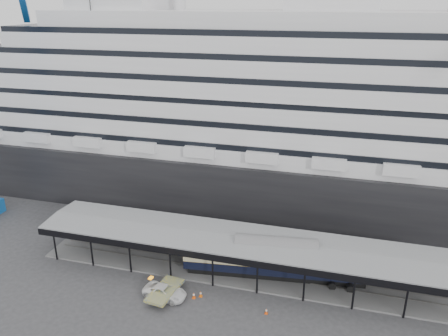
# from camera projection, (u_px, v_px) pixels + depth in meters

# --- Properties ---
(ground) EXTENTS (200.00, 200.00, 0.00)m
(ground) POSITION_uv_depth(u_px,v_px,m) (233.00, 293.00, 54.81)
(ground) COLOR #363638
(ground) RESTS_ON ground
(cruise_ship) EXTENTS (130.00, 30.00, 43.90)m
(cruise_ship) POSITION_uv_depth(u_px,v_px,m) (278.00, 98.00, 77.02)
(cruise_ship) COLOR black
(cruise_ship) RESTS_ON ground
(platform_canopy) EXTENTS (56.00, 9.18, 5.30)m
(platform_canopy) POSITION_uv_depth(u_px,v_px,m) (242.00, 256.00, 58.46)
(platform_canopy) COLOR slate
(platform_canopy) RESTS_ON ground
(port_truck) EXTENTS (5.75, 3.20, 1.52)m
(port_truck) POSITION_uv_depth(u_px,v_px,m) (165.00, 292.00, 53.89)
(port_truck) COLOR white
(port_truck) RESTS_ON ground
(pullman_carriage) EXTENTS (24.36, 5.95, 23.72)m
(pullman_carriage) POSITION_uv_depth(u_px,v_px,m) (276.00, 258.00, 57.17)
(pullman_carriage) COLOR black
(pullman_carriage) RESTS_ON ground
(traffic_cone_left) EXTENTS (0.42, 0.42, 0.80)m
(traffic_cone_left) POSITION_uv_depth(u_px,v_px,m) (201.00, 294.00, 54.10)
(traffic_cone_left) COLOR orange
(traffic_cone_left) RESTS_ON ground
(traffic_cone_mid) EXTENTS (0.48, 0.48, 0.84)m
(traffic_cone_mid) POSITION_uv_depth(u_px,v_px,m) (194.00, 295.00, 53.81)
(traffic_cone_mid) COLOR #E8500C
(traffic_cone_mid) RESTS_ON ground
(traffic_cone_right) EXTENTS (0.41, 0.41, 0.75)m
(traffic_cone_right) POSITION_uv_depth(u_px,v_px,m) (266.00, 311.00, 51.15)
(traffic_cone_right) COLOR #EB4E0D
(traffic_cone_right) RESTS_ON ground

